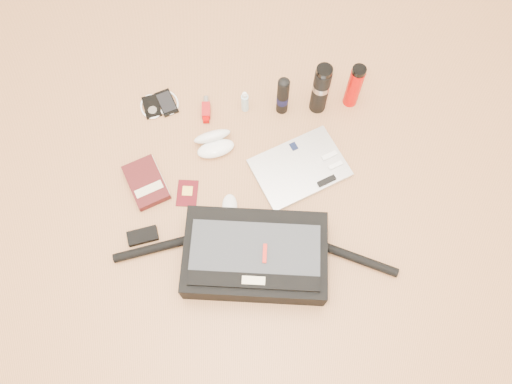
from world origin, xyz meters
TOP-DOWN VIEW (x-y plane):
  - ground at (0.00, 0.00)m, footprint 4.00×4.00m
  - messenger_bag at (0.03, -0.21)m, footprint 1.04×0.36m
  - laptop at (0.22, 0.15)m, footprint 0.42×0.36m
  - book at (-0.38, 0.11)m, footprint 0.20×0.23m
  - passport at (-0.22, 0.06)m, footprint 0.09×0.12m
  - mouse at (-0.06, -0.00)m, footprint 0.06×0.10m
  - sunglasses_case at (-0.11, 0.26)m, footprint 0.18×0.16m
  - ipod at (-0.37, 0.45)m, footprint 0.11×0.12m
  - phone at (-0.31, 0.47)m, footprint 0.13×0.14m
  - inhaler at (-0.14, 0.43)m, footprint 0.03×0.12m
  - spray_bottle at (0.02, 0.43)m, footprint 0.03×0.03m
  - aerosol_can at (0.17, 0.42)m, footprint 0.06×0.06m
  - thermos_black at (0.32, 0.43)m, footprint 0.08×0.08m
  - thermos_red at (0.45, 0.45)m, footprint 0.07×0.07m

SIDE VIEW (x-z plane):
  - ground at x=0.00m, z-range 0.00..0.00m
  - passport at x=-0.22m, z-range 0.00..0.01m
  - ipod at x=-0.37m, z-range 0.00..0.01m
  - phone at x=-0.31m, z-range 0.00..0.01m
  - laptop at x=0.22m, z-range 0.00..0.03m
  - inhaler at x=-0.14m, z-range 0.00..0.03m
  - mouse at x=-0.06m, z-range 0.00..0.03m
  - book at x=-0.38m, z-range 0.00..0.04m
  - sunglasses_case at x=-0.11m, z-range -0.01..0.07m
  - spray_bottle at x=0.02m, z-range -0.01..0.11m
  - messenger_bag at x=0.03m, z-range -0.01..0.14m
  - aerosol_can at x=0.17m, z-range 0.00..0.20m
  - thermos_red at x=0.45m, z-range 0.00..0.22m
  - thermos_black at x=0.32m, z-range 0.00..0.26m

